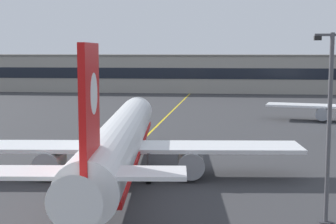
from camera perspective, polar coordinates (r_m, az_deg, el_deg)
name	(u,v)px	position (r m, az deg, el deg)	size (l,w,h in m)	color
taxiway_centreline	(135,147)	(60.45, -3.66, -3.90)	(0.30, 180.00, 0.01)	yellow
airliner_foreground	(120,140)	(45.79, -5.27, -3.10)	(32.30, 41.52, 11.65)	white
apron_lamp_post	(329,125)	(34.79, 17.27, -1.38)	(2.24, 0.90, 12.34)	#515156
safety_cone_by_nose_gear	(159,144)	(60.80, -0.94, -3.58)	(0.44, 0.44, 0.55)	orange
terminal_building	(181,73)	(140.27, 1.45, 4.29)	(161.45, 12.40, 9.99)	#9E998E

